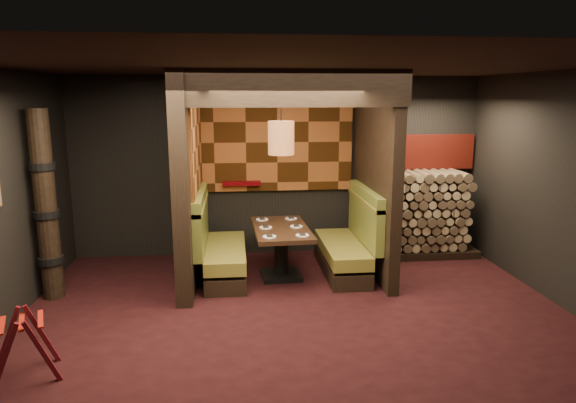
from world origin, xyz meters
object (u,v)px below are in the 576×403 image
(pendant_lamp, at_px, (281,138))
(firewood_stack, at_px, (423,214))
(dining_table, at_px, (281,243))
(luggage_rack, at_px, (24,343))
(booth_bench_right, at_px, (349,246))
(totem_column, at_px, (46,207))
(booth_bench_left, at_px, (218,250))

(pendant_lamp, bearing_deg, firewood_stack, 20.16)
(dining_table, height_order, luggage_rack, dining_table)
(booth_bench_right, bearing_deg, totem_column, -172.14)
(luggage_rack, relative_size, firewood_stack, 0.42)
(pendant_lamp, height_order, luggage_rack, pendant_lamp)
(firewood_stack, bearing_deg, luggage_rack, -146.98)
(dining_table, distance_m, luggage_rack, 3.52)
(booth_bench_right, height_order, totem_column, totem_column)
(pendant_lamp, relative_size, totem_column, 0.45)
(pendant_lamp, xyz_separation_m, firewood_stack, (2.36, 0.87, -1.31))
(booth_bench_left, xyz_separation_m, pendant_lamp, (0.89, -0.17, 1.59))
(dining_table, bearing_deg, luggage_rack, -137.15)
(booth_bench_left, bearing_deg, luggage_rack, -123.98)
(booth_bench_left, relative_size, firewood_stack, 0.92)
(booth_bench_right, xyz_separation_m, firewood_stack, (1.35, 0.70, 0.28))
(booth_bench_right, xyz_separation_m, luggage_rack, (-3.58, -2.51, -0.07))
(booth_bench_left, relative_size, luggage_rack, 2.22)
(dining_table, relative_size, totem_column, 0.59)
(pendant_lamp, bearing_deg, luggage_rack, -137.75)
(booth_bench_right, distance_m, pendant_lamp, 1.89)
(booth_bench_left, relative_size, totem_column, 0.67)
(booth_bench_left, distance_m, luggage_rack, 3.03)
(dining_table, distance_m, totem_column, 3.09)
(booth_bench_left, xyz_separation_m, firewood_stack, (3.25, 0.70, 0.28))
(booth_bench_left, relative_size, pendant_lamp, 1.47)
(booth_bench_right, relative_size, dining_table, 1.13)
(totem_column, bearing_deg, pendant_lamp, 7.35)
(dining_table, relative_size, pendant_lamp, 1.30)
(luggage_rack, bearing_deg, totem_column, 101.48)
(booth_bench_left, xyz_separation_m, booth_bench_right, (1.89, 0.00, 0.00))
(dining_table, bearing_deg, booth_bench_left, 172.56)
(dining_table, bearing_deg, pendant_lamp, -90.00)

